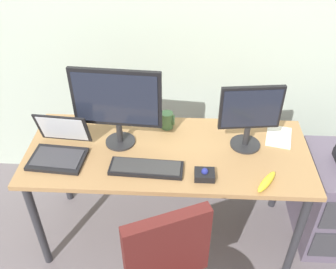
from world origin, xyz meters
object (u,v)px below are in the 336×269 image
(monitor_side, at_px, (250,114))
(laptop, at_px, (60,147))
(monitor_main, at_px, (117,103))
(file_cabinet, at_px, (335,200))
(paper_notepad, at_px, (279,137))
(cell_phone, at_px, (71,130))
(keyboard, at_px, (146,168))
(coffee_mug, at_px, (168,120))
(banana, at_px, (267,182))
(trackball_mouse, at_px, (205,174))

(monitor_side, xyz_separation_m, laptop, (-1.09, -0.14, -0.18))
(monitor_side, bearing_deg, monitor_main, -179.18)
(file_cabinet, bearing_deg, monitor_side, 177.51)
(file_cabinet, height_order, paper_notepad, paper_notepad)
(monitor_side, relative_size, laptop, 1.22)
(monitor_main, relative_size, cell_phone, 3.63)
(file_cabinet, xyz_separation_m, monitor_main, (-1.40, 0.02, 0.71))
(file_cabinet, relative_size, cell_phone, 4.64)
(keyboard, distance_m, coffee_mug, 0.42)
(file_cabinet, relative_size, monitor_side, 1.62)
(file_cabinet, distance_m, banana, 0.78)
(file_cabinet, bearing_deg, monitor_main, 179.30)
(trackball_mouse, xyz_separation_m, paper_notepad, (0.47, 0.38, -0.02))
(monitor_main, relative_size, paper_notepad, 2.48)
(monitor_side, xyz_separation_m, keyboard, (-0.58, -0.24, -0.22))
(monitor_main, xyz_separation_m, banana, (0.83, -0.32, -0.27))
(trackball_mouse, distance_m, paper_notepad, 0.60)
(monitor_main, height_order, cell_phone, monitor_main)
(file_cabinet, height_order, cell_phone, cell_phone)
(file_cabinet, relative_size, paper_notepad, 3.17)
(keyboard, xyz_separation_m, paper_notepad, (0.79, 0.33, -0.01))
(coffee_mug, xyz_separation_m, cell_phone, (-0.61, -0.07, -0.05))
(banana, bearing_deg, cell_phone, 160.41)
(coffee_mug, bearing_deg, cell_phone, -173.33)
(file_cabinet, distance_m, keyboard, 1.31)
(trackball_mouse, height_order, banana, trackball_mouse)
(file_cabinet, relative_size, keyboard, 1.58)
(monitor_main, height_order, laptop, monitor_main)
(monitor_main, bearing_deg, monitor_side, 0.82)
(paper_notepad, bearing_deg, keyboard, -157.31)
(laptop, relative_size, cell_phone, 2.34)
(cell_phone, bearing_deg, monitor_main, -19.31)
(laptop, relative_size, paper_notepad, 1.60)
(coffee_mug, bearing_deg, laptop, -153.90)
(cell_phone, bearing_deg, keyboard, -35.70)
(monitor_side, relative_size, cell_phone, 2.86)
(laptop, bearing_deg, coffee_mug, 26.10)
(paper_notepad, distance_m, cell_phone, 1.30)
(monitor_main, xyz_separation_m, monitor_side, (0.76, 0.01, -0.06))
(keyboard, bearing_deg, banana, -7.17)
(paper_notepad, height_order, cell_phone, paper_notepad)
(file_cabinet, distance_m, monitor_side, 0.91)
(monitor_side, bearing_deg, trackball_mouse, -131.08)
(coffee_mug, height_order, cell_phone, coffee_mug)
(file_cabinet, relative_size, laptop, 1.98)
(cell_phone, bearing_deg, trackball_mouse, -27.10)
(file_cabinet, xyz_separation_m, trackball_mouse, (-0.89, -0.26, 0.44))
(cell_phone, bearing_deg, banana, -22.28)
(monitor_main, distance_m, coffee_mug, 0.40)
(file_cabinet, bearing_deg, banana, -152.12)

